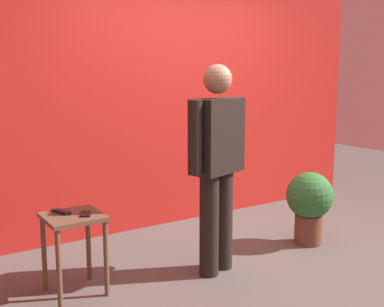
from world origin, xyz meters
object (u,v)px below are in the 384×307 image
at_px(standing_person, 217,159).
at_px(side_table, 74,232).
at_px(potted_plant, 309,202).
at_px(cell_phone, 85,214).
at_px(tv_remote, 61,212).

xyz_separation_m(standing_person, side_table, (-1.09, 0.25, -0.47)).
height_order(standing_person, potted_plant, standing_person).
bearing_deg(potted_plant, cell_phone, 175.46).
distance_m(side_table, tv_remote, 0.17).
distance_m(standing_person, side_table, 1.22).
height_order(side_table, cell_phone, cell_phone).
bearing_deg(cell_phone, standing_person, 12.51).
bearing_deg(side_table, standing_person, -12.96).
xyz_separation_m(side_table, cell_phone, (0.08, -0.04, 0.13)).
relative_size(side_table, cell_phone, 4.13).
bearing_deg(standing_person, tv_remote, 163.41).
distance_m(standing_person, cell_phone, 1.09).
height_order(standing_person, side_table, standing_person).
bearing_deg(side_table, cell_phone, -29.20).
bearing_deg(tv_remote, standing_person, -34.83).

